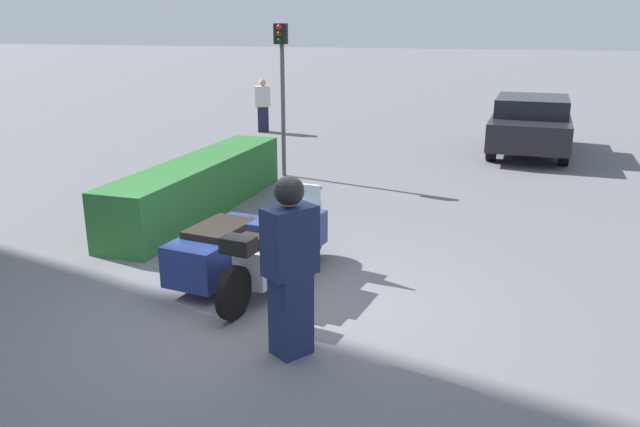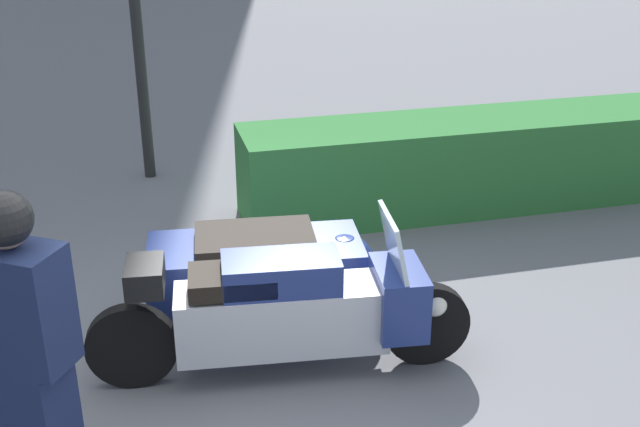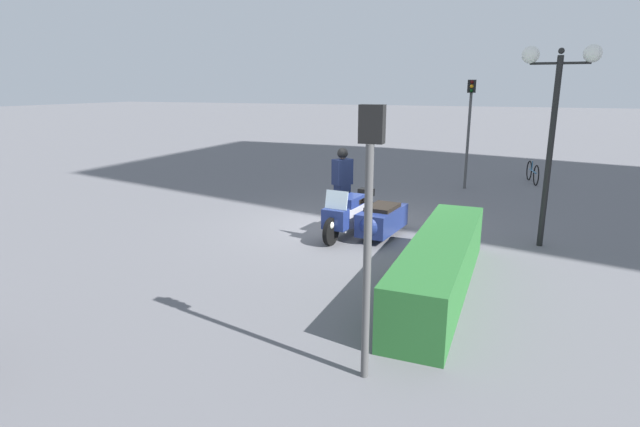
{
  "view_description": "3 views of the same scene",
  "coord_description": "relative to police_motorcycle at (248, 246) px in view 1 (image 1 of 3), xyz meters",
  "views": [
    {
      "loc": [
        -5.99,
        -2.58,
        3.09
      ],
      "look_at": [
        1.32,
        -0.2,
        0.75
      ],
      "focal_mm": 35.0,
      "sensor_mm": 36.0,
      "label": 1
    },
    {
      "loc": [
        -0.27,
        -4.38,
        3.21
      ],
      "look_at": [
        0.98,
        0.54,
        0.97
      ],
      "focal_mm": 45.0,
      "sensor_mm": 36.0,
      "label": 2
    },
    {
      "loc": [
        11.11,
        3.64,
        3.29
      ],
      "look_at": [
        1.58,
        -0.24,
        0.67
      ],
      "focal_mm": 28.0,
      "sensor_mm": 36.0,
      "label": 3
    }
  ],
  "objects": [
    {
      "name": "parked_car_background",
      "position": [
        9.6,
        -3.31,
        0.3
      ],
      "size": [
        4.14,
        1.91,
        1.39
      ],
      "rotation": [
        0.0,
        0.0,
        -0.02
      ],
      "color": "black",
      "rests_on": "ground"
    },
    {
      "name": "ground_plane",
      "position": [
        -0.68,
        -0.54,
        -0.45
      ],
      "size": [
        160.0,
        160.0,
        0.0
      ],
      "primitive_type": "plane",
      "color": "slate"
    },
    {
      "name": "officer_rider",
      "position": [
        -1.56,
        -1.16,
        0.49
      ],
      "size": [
        0.57,
        0.51,
        1.78
      ],
      "rotation": [
        0.0,
        0.0,
        -2.15
      ],
      "color": "#192347",
      "rests_on": "ground"
    },
    {
      "name": "hedge_bush_curbside",
      "position": [
        2.49,
        2.02,
        0.0
      ],
      "size": [
        4.86,
        0.89,
        0.9
      ],
      "primitive_type": "cube",
      "color": "#28662D",
      "rests_on": "ground"
    },
    {
      "name": "police_motorcycle",
      "position": [
        0.0,
        0.0,
        0.0
      ],
      "size": [
        2.58,
        1.51,
        1.14
      ],
      "rotation": [
        0.0,
        0.0,
        -0.11
      ],
      "color": "black",
      "rests_on": "ground"
    },
    {
      "name": "pedestrian_bystander",
      "position": [
        10.52,
        4.27,
        0.33
      ],
      "size": [
        0.39,
        0.5,
        1.55
      ],
      "rotation": [
        0.0,
        0.0,
        0.33
      ],
      "color": "#191E38",
      "rests_on": "ground"
    },
    {
      "name": "traffic_light_near",
      "position": [
        5.39,
        1.63,
        1.62
      ],
      "size": [
        0.23,
        0.26,
        3.11
      ],
      "rotation": [
        0.0,
        0.0,
        3.15
      ],
      "color": "#4C4C4C",
      "rests_on": "ground"
    }
  ]
}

